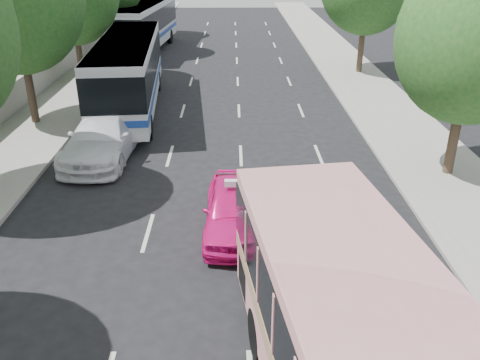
{
  "coord_description": "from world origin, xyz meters",
  "views": [
    {
      "loc": [
        0.68,
        -9.17,
        7.98
      ],
      "look_at": [
        0.88,
        4.28,
        1.6
      ],
      "focal_mm": 38.0,
      "sensor_mm": 36.0,
      "label": 1
    }
  ],
  "objects_px": {
    "tour_coach_front": "(128,69)",
    "tour_coach_rear": "(144,23)",
    "pink_taxi": "(234,208)",
    "white_pickup": "(104,136)"
  },
  "relations": [
    {
      "from": "tour_coach_front",
      "to": "tour_coach_rear",
      "type": "height_order",
      "value": "tour_coach_rear"
    },
    {
      "from": "pink_taxi",
      "to": "tour_coach_front",
      "type": "bearing_deg",
      "value": 114.59
    },
    {
      "from": "tour_coach_rear",
      "to": "pink_taxi",
      "type": "bearing_deg",
      "value": -71.17
    },
    {
      "from": "tour_coach_front",
      "to": "tour_coach_rear",
      "type": "distance_m",
      "value": 15.33
    },
    {
      "from": "white_pickup",
      "to": "tour_coach_rear",
      "type": "relative_size",
      "value": 0.48
    },
    {
      "from": "white_pickup",
      "to": "tour_coach_front",
      "type": "bearing_deg",
      "value": 93.6
    },
    {
      "from": "white_pickup",
      "to": "tour_coach_front",
      "type": "relative_size",
      "value": 0.48
    },
    {
      "from": "pink_taxi",
      "to": "white_pickup",
      "type": "bearing_deg",
      "value": 132.46
    },
    {
      "from": "pink_taxi",
      "to": "tour_coach_rear",
      "type": "relative_size",
      "value": 0.35
    },
    {
      "from": "pink_taxi",
      "to": "tour_coach_front",
      "type": "relative_size",
      "value": 0.36
    }
  ]
}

